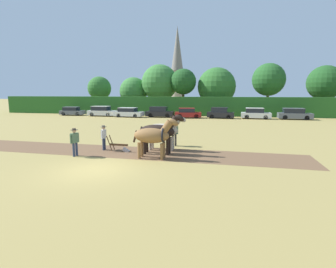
{
  "coord_description": "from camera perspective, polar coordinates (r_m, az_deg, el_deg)",
  "views": [
    {
      "loc": [
        5.99,
        -11.55,
        3.78
      ],
      "look_at": [
        2.67,
        4.93,
        1.1
      ],
      "focal_mm": 28.0,
      "sensor_mm": 36.0,
      "label": 1
    }
  ],
  "objects": [
    {
      "name": "ground_plane",
      "position": [
        13.55,
        -15.51,
        -7.49
      ],
      "size": [
        240.0,
        240.0,
        0.0
      ],
      "primitive_type": "plane",
      "color": "#998447"
    },
    {
      "name": "plowed_furrow_strip",
      "position": [
        17.82,
        -14.72,
        -3.48
      ],
      "size": [
        26.32,
        4.09,
        0.01
      ],
      "primitive_type": "cube",
      "rotation": [
        0.0,
        0.0,
        -0.03
      ],
      "color": "brown",
      "rests_on": "ground"
    },
    {
      "name": "hedgerow",
      "position": [
        43.6,
        3.48,
        6.08
      ],
      "size": [
        66.09,
        1.43,
        3.06
      ],
      "primitive_type": "cube",
      "color": "#286023",
      "rests_on": "ground"
    },
    {
      "name": "tree_far_left",
      "position": [
        53.26,
        -14.69,
        9.6
      ],
      "size": [
        4.5,
        4.5,
        6.82
      ],
      "color": "brown",
      "rests_on": "ground"
    },
    {
      "name": "tree_left",
      "position": [
        51.7,
        -7.51,
        9.2
      ],
      "size": [
        5.37,
        5.37,
        6.67
      ],
      "color": "brown",
      "rests_on": "ground"
    },
    {
      "name": "tree_center_left",
      "position": [
        50.0,
        -1.8,
        11.07
      ],
      "size": [
        6.78,
        6.78,
        8.93
      ],
      "color": "#423323",
      "rests_on": "ground"
    },
    {
      "name": "tree_center",
      "position": [
        47.7,
        3.37,
        11.27
      ],
      "size": [
        4.57,
        4.57,
        7.95
      ],
      "color": "#423323",
      "rests_on": "ground"
    },
    {
      "name": "tree_center_right",
      "position": [
        48.92,
        10.52,
        10.1
      ],
      "size": [
        6.84,
        6.84,
        8.23
      ],
      "color": "brown",
      "rests_on": "ground"
    },
    {
      "name": "tree_right",
      "position": [
        48.95,
        21.06,
        10.97
      ],
      "size": [
        5.55,
        5.55,
        8.71
      ],
      "color": "brown",
      "rests_on": "ground"
    },
    {
      "name": "tree_far_right",
      "position": [
        50.91,
        30.98,
        9.52
      ],
      "size": [
        5.64,
        5.64,
        8.15
      ],
      "color": "#4C3823",
      "rests_on": "ground"
    },
    {
      "name": "church_spire",
      "position": [
        73.52,
        2.02,
        14.8
      ],
      "size": [
        3.28,
        3.28,
        21.28
      ],
      "color": "gray",
      "rests_on": "ground"
    },
    {
      "name": "draft_horse_lead_left",
      "position": [
        14.98,
        -3.2,
        -0.33
      ],
      "size": [
        2.77,
        0.98,
        2.4
      ],
      "rotation": [
        0.0,
        0.0,
        -0.03
      ],
      "color": "brown",
      "rests_on": "ground"
    },
    {
      "name": "draft_horse_lead_right",
      "position": [
        16.09,
        -2.01,
        0.59
      ],
      "size": [
        2.97,
        0.92,
        2.54
      ],
      "rotation": [
        0.0,
        0.0,
        -0.03
      ],
      "color": "black",
      "rests_on": "ground"
    },
    {
      "name": "draft_horse_trail_left",
      "position": [
        17.24,
        -1.03,
        0.82
      ],
      "size": [
        2.86,
        0.99,
        2.35
      ],
      "rotation": [
        0.0,
        0.0,
        -0.03
      ],
      "color": "#B2A38E",
      "rests_on": "ground"
    },
    {
      "name": "plow",
      "position": [
        17.12,
        -10.31,
        -2.78
      ],
      "size": [
        1.5,
        0.47,
        1.13
      ],
      "rotation": [
        0.0,
        0.0,
        -0.03
      ],
      "color": "#4C331E",
      "rests_on": "ground"
    },
    {
      "name": "farmer_at_plow",
      "position": [
        17.77,
        -13.82,
        -0.37
      ],
      "size": [
        0.41,
        0.64,
        1.64
      ],
      "rotation": [
        0.0,
        0.0,
        0.08
      ],
      "color": "#28334C",
      "rests_on": "ground"
    },
    {
      "name": "farmer_beside_team",
      "position": [
        18.57,
        1.4,
        0.46
      ],
      "size": [
        0.47,
        0.52,
        1.71
      ],
      "rotation": [
        0.0,
        0.0,
        -0.73
      ],
      "color": "#38332D",
      "rests_on": "ground"
    },
    {
      "name": "farmer_onlooker_left",
      "position": [
        16.5,
        -19.66,
        -1.23
      ],
      "size": [
        0.42,
        0.63,
        1.69
      ],
      "rotation": [
        0.0,
        0.0,
        -0.31
      ],
      "color": "#28334C",
      "rests_on": "ground"
    },
    {
      "name": "parked_car_far_left",
      "position": [
        46.43,
        -20.13,
        4.68
      ],
      "size": [
        4.02,
        2.04,
        1.41
      ],
      "rotation": [
        0.0,
        0.0,
        0.09
      ],
      "color": "#565B66",
      "rests_on": "ground"
    },
    {
      "name": "parked_car_left",
      "position": [
        43.48,
        -14.22,
        4.81
      ],
      "size": [
        4.51,
        1.92,
        1.6
      ],
      "rotation": [
        0.0,
        0.0,
        -0.02
      ],
      "color": "silver",
      "rests_on": "ground"
    },
    {
      "name": "parked_car_center_left",
      "position": [
        40.96,
        -8.58,
        4.65
      ],
      "size": [
        4.52,
        2.14,
        1.46
      ],
      "rotation": [
        0.0,
        0.0,
        -0.07
      ],
      "color": "silver",
      "rests_on": "ground"
    },
    {
      "name": "parked_car_center",
      "position": [
        40.36,
        -1.87,
        4.78
      ],
      "size": [
        4.24,
        1.89,
        1.61
      ],
      "rotation": [
        0.0,
        0.0,
        0.02
      ],
      "color": "black",
      "rests_on": "ground"
    },
    {
      "name": "parked_car_center_right",
      "position": [
        39.21,
        4.29,
        4.55
      ],
      "size": [
        4.08,
        2.3,
        1.48
      ],
      "rotation": [
        0.0,
        0.0,
        0.13
      ],
      "color": "maroon",
      "rests_on": "ground"
    },
    {
      "name": "parked_car_right",
      "position": [
        39.39,
        11.33,
        4.49
      ],
      "size": [
        3.99,
        2.16,
        1.61
      ],
      "rotation": [
        0.0,
        0.0,
        -0.09
      ],
      "color": "black",
      "rests_on": "ground"
    },
    {
      "name": "parked_car_far_right",
      "position": [
        39.86,
        18.5,
        4.23
      ],
      "size": [
        4.19,
        2.06,
        1.57
      ],
      "rotation": [
        0.0,
        0.0,
        -0.06
      ],
      "color": "silver",
      "rests_on": "ground"
    },
    {
      "name": "parked_car_end_right",
      "position": [
        40.92,
        25.8,
        3.93
      ],
      "size": [
        4.54,
        1.96,
        1.6
      ],
      "rotation": [
        0.0,
        0.0,
        -0.05
      ],
      "color": "#565B66",
      "rests_on": "ground"
    }
  ]
}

